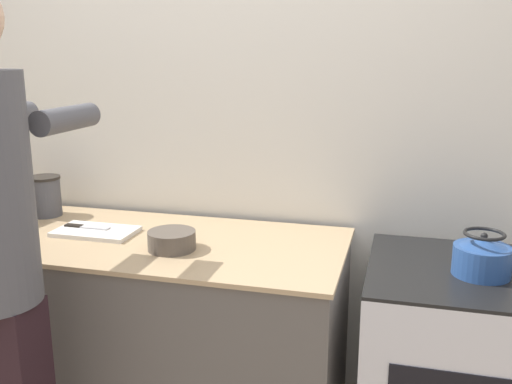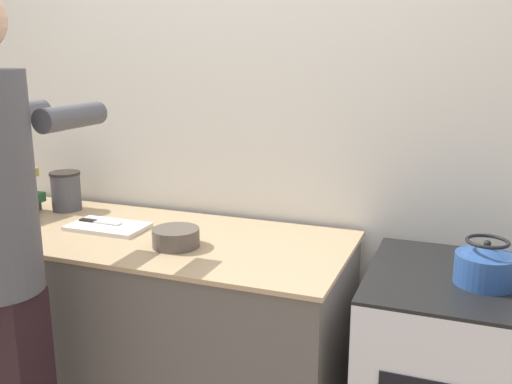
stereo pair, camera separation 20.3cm
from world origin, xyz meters
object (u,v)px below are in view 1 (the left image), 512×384
oven (451,382)px  kettle (482,257)px  canister_jar (46,196)px  cutting_board (96,231)px  bowl_prep (172,240)px  knife (86,227)px

oven → kettle: bearing=-33.5°
kettle → canister_jar: 1.87m
cutting_board → canister_jar: bearing=152.6°
bowl_prep → oven: bearing=4.0°
cutting_board → bowl_prep: size_ratio=1.80×
oven → canister_jar: (-1.80, 0.21, 0.54)m
canister_jar → cutting_board: bearing=-27.4°
kettle → canister_jar: canister_jar is taller
cutting_board → canister_jar: (-0.36, 0.19, 0.08)m
cutting_board → bowl_prep: (0.38, -0.10, 0.03)m
oven → knife: bearing=178.5°
kettle → bowl_prep: (-1.12, -0.04, -0.03)m
oven → cutting_board: cutting_board is taller
kettle → knife: bearing=177.1°
oven → bowl_prep: (-1.06, -0.07, 0.48)m
oven → canister_jar: size_ratio=4.81×
knife → kettle: (1.55, -0.08, 0.04)m
cutting_board → knife: 0.06m
cutting_board → bowl_prep: bowl_prep is taller
cutting_board → kettle: bearing=-2.4°
knife → canister_jar: bearing=151.2°
knife → oven: bearing=-0.9°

